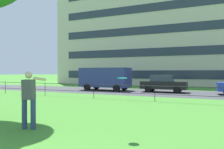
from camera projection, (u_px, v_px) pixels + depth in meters
street_strip at (170, 93)px, 18.91m from camera, size 80.00×6.81×0.01m
park_fence at (155, 91)px, 13.49m from camera, size 34.22×0.04×1.00m
person_thrower at (29, 98)px, 6.91m from camera, size 0.51×0.80×1.82m
frisbee at (122, 78)px, 6.09m from camera, size 0.28×0.28×0.03m
panel_van_right at (105, 78)px, 21.83m from camera, size 5.06×2.23×2.24m
car_black_far_right at (163, 84)px, 19.76m from camera, size 4.00×1.82×1.54m
apartment_building_background at (151, 28)px, 36.26m from camera, size 27.80×13.90×18.40m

